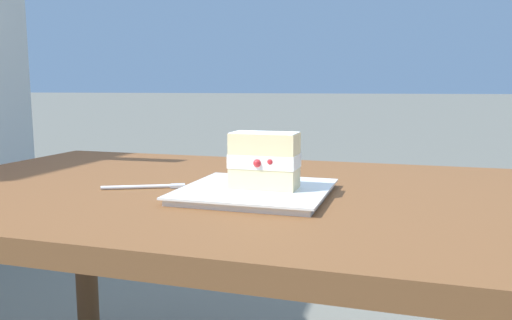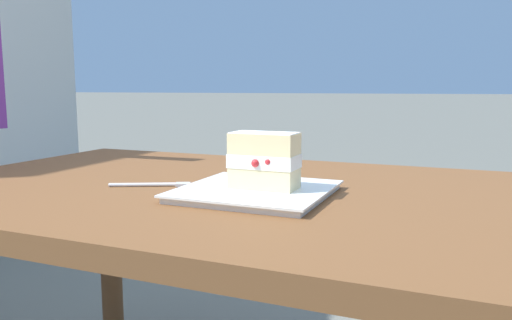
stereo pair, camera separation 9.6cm
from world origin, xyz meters
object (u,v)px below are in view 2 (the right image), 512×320
(dessert_plate, at_px, (256,191))
(cake_slice, at_px, (264,160))
(patio_table, at_px, (294,232))
(dessert_fork, at_px, (156,185))

(dessert_plate, height_order, cake_slice, cake_slice)
(patio_table, distance_m, dessert_plate, 0.13)
(cake_slice, bearing_deg, patio_table, -120.14)
(dessert_plate, distance_m, dessert_fork, 0.23)
(cake_slice, relative_size, dessert_fork, 0.80)
(dessert_fork, bearing_deg, cake_slice, 179.74)
(dessert_plate, bearing_deg, cake_slice, -176.59)
(dessert_plate, relative_size, dessert_fork, 1.73)
(cake_slice, bearing_deg, dessert_fork, -0.26)
(dessert_plate, relative_size, cake_slice, 2.16)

